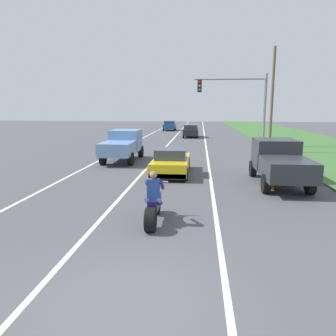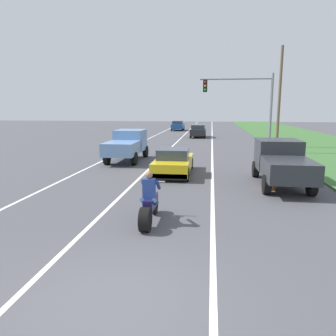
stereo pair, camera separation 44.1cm
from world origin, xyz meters
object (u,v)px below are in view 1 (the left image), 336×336
object	(u,v)px
motorcycle_with_rider	(154,205)
sports_car_yellow	(171,162)
traffic_light_mast_near	(242,100)
distant_car_further_ahead	(170,126)
pickup_truck_right_shoulder_dark_grey	(279,161)
pickup_truck_left_lane_light_blue	(123,144)
distant_car_far_ahead	(191,131)
construction_barrel_nearest	(268,177)

from	to	relation	value
motorcycle_with_rider	sports_car_yellow	distance (m)	7.43
traffic_light_mast_near	distant_car_further_ahead	world-z (taller)	traffic_light_mast_near
motorcycle_with_rider	pickup_truck_right_shoulder_dark_grey	world-z (taller)	pickup_truck_right_shoulder_dark_grey
pickup_truck_left_lane_light_blue	pickup_truck_right_shoulder_dark_grey	size ratio (longest dim) A/B	1.00
pickup_truck_left_lane_light_blue	distant_car_far_ahead	xyz separation A→B (m)	(3.92, 18.03, -0.33)
sports_car_yellow	pickup_truck_left_lane_light_blue	world-z (taller)	pickup_truck_left_lane_light_blue
traffic_light_mast_near	distant_car_far_ahead	size ratio (longest dim) A/B	1.50
motorcycle_with_rider	sports_car_yellow	size ratio (longest dim) A/B	0.51
motorcycle_with_rider	pickup_truck_right_shoulder_dark_grey	xyz separation A→B (m)	(4.92, 5.59, 0.51)
pickup_truck_right_shoulder_dark_grey	construction_barrel_nearest	distance (m)	1.12
traffic_light_mast_near	pickup_truck_left_lane_light_blue	bearing A→B (deg)	-148.96
traffic_light_mast_near	distant_car_further_ahead	bearing A→B (deg)	107.75
traffic_light_mast_near	pickup_truck_right_shoulder_dark_grey	bearing A→B (deg)	-87.64
construction_barrel_nearest	distant_car_further_ahead	size ratio (longest dim) A/B	0.25
motorcycle_with_rider	pickup_truck_left_lane_light_blue	world-z (taller)	pickup_truck_left_lane_light_blue
pickup_truck_right_shoulder_dark_grey	traffic_light_mast_near	distance (m)	11.16
sports_car_yellow	pickup_truck_left_lane_light_blue	xyz separation A→B (m)	(-3.55, 4.00, 0.48)
sports_car_yellow	pickup_truck_right_shoulder_dark_grey	xyz separation A→B (m)	(5.06, -1.83, 0.48)
pickup_truck_left_lane_light_blue	traffic_light_mast_near	xyz separation A→B (m)	(8.17, 4.92, 2.95)
motorcycle_with_rider	pickup_truck_right_shoulder_dark_grey	bearing A→B (deg)	48.68
sports_car_yellow	construction_barrel_nearest	xyz separation A→B (m)	(4.46, -2.56, -0.13)
distant_car_far_ahead	construction_barrel_nearest	bearing A→B (deg)	-80.54
motorcycle_with_rider	construction_barrel_nearest	size ratio (longest dim) A/B	2.21
motorcycle_with_rider	distant_car_further_ahead	world-z (taller)	motorcycle_with_rider
distant_car_far_ahead	distant_car_further_ahead	distance (m)	12.10
motorcycle_with_rider	pickup_truck_left_lane_light_blue	xyz separation A→B (m)	(-3.70, 11.43, 0.51)
construction_barrel_nearest	distant_car_far_ahead	distance (m)	24.94
pickup_truck_right_shoulder_dark_grey	distant_car_far_ahead	bearing A→B (deg)	101.14
pickup_truck_right_shoulder_dark_grey	distant_car_far_ahead	world-z (taller)	pickup_truck_right_shoulder_dark_grey
construction_barrel_nearest	distant_car_far_ahead	world-z (taller)	distant_car_far_ahead
construction_barrel_nearest	distant_car_further_ahead	world-z (taller)	distant_car_further_ahead
pickup_truck_left_lane_light_blue	pickup_truck_right_shoulder_dark_grey	xyz separation A→B (m)	(8.62, -5.84, 0.00)
sports_car_yellow	pickup_truck_left_lane_light_blue	distance (m)	5.37
construction_barrel_nearest	distant_car_further_ahead	xyz separation A→B (m)	(-7.73, 36.14, 0.27)
pickup_truck_left_lane_light_blue	pickup_truck_right_shoulder_dark_grey	bearing A→B (deg)	-34.11
pickup_truck_right_shoulder_dark_grey	construction_barrel_nearest	world-z (taller)	pickup_truck_right_shoulder_dark_grey
sports_car_yellow	pickup_truck_right_shoulder_dark_grey	bearing A→B (deg)	-19.90
distant_car_far_ahead	motorcycle_with_rider	bearing A→B (deg)	-90.42
motorcycle_with_rider	pickup_truck_left_lane_light_blue	bearing A→B (deg)	107.94
sports_car_yellow	construction_barrel_nearest	world-z (taller)	sports_car_yellow
pickup_truck_left_lane_light_blue	distant_car_far_ahead	bearing A→B (deg)	77.74
pickup_truck_left_lane_light_blue	traffic_light_mast_near	distance (m)	9.99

